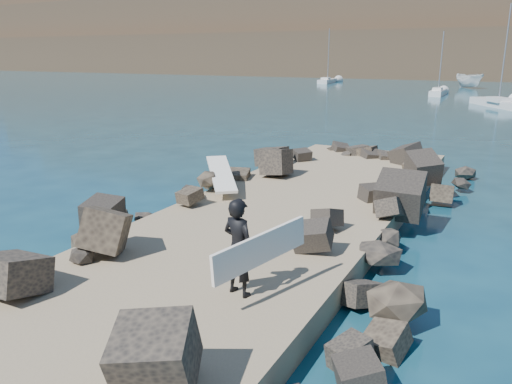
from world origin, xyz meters
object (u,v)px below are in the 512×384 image
at_px(surfer_with_board, 242,248).
at_px(sailboat_e, 327,81).
at_px(boat_imported, 470,80).
at_px(surfboard_resting, 221,177).

relative_size(surfer_with_board, sailboat_e, 0.24).
bearing_deg(boat_imported, sailboat_e, 133.32).
xyz_separation_m(surfboard_resting, sailboat_e, (-22.18, 71.36, -0.70)).
xyz_separation_m(boat_imported, surfer_with_board, (3.02, -74.12, 0.42)).
xyz_separation_m(boat_imported, sailboat_e, (-23.31, 3.25, -0.76)).
distance_m(surfboard_resting, surfer_with_board, 7.33).
bearing_deg(boat_imported, surfer_with_board, -126.41).
distance_m(boat_imported, sailboat_e, 23.55).
height_order(boat_imported, surfer_with_board, surfer_with_board).
bearing_deg(surfboard_resting, surfer_with_board, -94.45).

